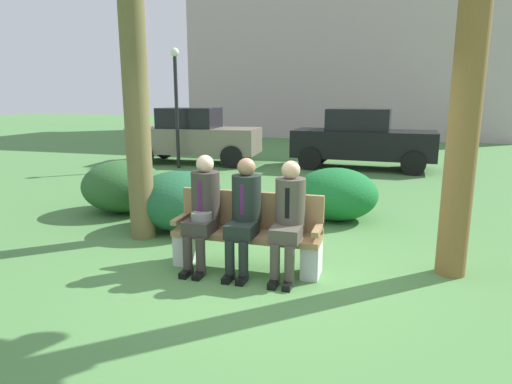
{
  "coord_description": "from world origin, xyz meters",
  "views": [
    {
      "loc": [
        1.19,
        -4.62,
        2.01
      ],
      "look_at": [
        -0.31,
        0.56,
        0.85
      ],
      "focal_mm": 31.23,
      "sensor_mm": 36.0,
      "label": 1
    }
  ],
  "objects_px": {
    "shrub_mid_lawn": "(123,186)",
    "seated_man_right": "(289,213)",
    "seated_man_middle": "(244,210)",
    "seated_man_left": "(203,206)",
    "street_lamp": "(176,95)",
    "park_bench": "(248,234)",
    "parked_car_near": "(194,136)",
    "parked_car_far": "(362,139)",
    "building_backdrop": "(351,38)",
    "shrub_far_lawn": "(180,200)",
    "shrub_near_bench": "(336,194)"
  },
  "relations": [
    {
      "from": "seated_man_right",
      "to": "parked_car_far",
      "type": "distance_m",
      "value": 8.24
    },
    {
      "from": "street_lamp",
      "to": "parked_car_near",
      "type": "bearing_deg",
      "value": 89.18
    },
    {
      "from": "seated_man_middle",
      "to": "street_lamp",
      "type": "relative_size",
      "value": 0.4
    },
    {
      "from": "seated_man_middle",
      "to": "building_backdrop",
      "type": "bearing_deg",
      "value": 91.66
    },
    {
      "from": "parked_car_near",
      "to": "shrub_near_bench",
      "type": "bearing_deg",
      "value": -47.26
    },
    {
      "from": "seated_man_right",
      "to": "parked_car_near",
      "type": "distance_m",
      "value": 9.18
    },
    {
      "from": "shrub_near_bench",
      "to": "street_lamp",
      "type": "bearing_deg",
      "value": 139.3
    },
    {
      "from": "shrub_mid_lawn",
      "to": "seated_man_right",
      "type": "bearing_deg",
      "value": -30.84
    },
    {
      "from": "park_bench",
      "to": "shrub_mid_lawn",
      "type": "relative_size",
      "value": 1.2
    },
    {
      "from": "seated_man_right",
      "to": "shrub_mid_lawn",
      "type": "height_order",
      "value": "seated_man_right"
    },
    {
      "from": "seated_man_middle",
      "to": "building_backdrop",
      "type": "distance_m",
      "value": 21.1
    },
    {
      "from": "shrub_far_lawn",
      "to": "parked_car_far",
      "type": "xyz_separation_m",
      "value": [
        2.35,
        6.9,
        0.39
      ]
    },
    {
      "from": "park_bench",
      "to": "shrub_mid_lawn",
      "type": "distance_m",
      "value": 3.49
    },
    {
      "from": "parked_car_near",
      "to": "building_backdrop",
      "type": "height_order",
      "value": "building_backdrop"
    },
    {
      "from": "shrub_mid_lawn",
      "to": "building_backdrop",
      "type": "bearing_deg",
      "value": 82.92
    },
    {
      "from": "shrub_mid_lawn",
      "to": "shrub_far_lawn",
      "type": "distance_m",
      "value": 1.6
    },
    {
      "from": "seated_man_middle",
      "to": "seated_man_right",
      "type": "bearing_deg",
      "value": -0.12
    },
    {
      "from": "seated_man_middle",
      "to": "seated_man_right",
      "type": "height_order",
      "value": "seated_man_middle"
    },
    {
      "from": "seated_man_right",
      "to": "shrub_near_bench",
      "type": "xyz_separation_m",
      "value": [
        0.25,
        2.58,
        -0.3
      ]
    },
    {
      "from": "shrub_far_lawn",
      "to": "shrub_mid_lawn",
      "type": "bearing_deg",
      "value": 153.72
    },
    {
      "from": "parked_car_far",
      "to": "park_bench",
      "type": "bearing_deg",
      "value": -96.14
    },
    {
      "from": "seated_man_left",
      "to": "park_bench",
      "type": "bearing_deg",
      "value": 13.77
    },
    {
      "from": "shrub_near_bench",
      "to": "shrub_mid_lawn",
      "type": "bearing_deg",
      "value": -171.72
    },
    {
      "from": "seated_man_middle",
      "to": "shrub_mid_lawn",
      "type": "relative_size",
      "value": 0.91
    },
    {
      "from": "seated_man_left",
      "to": "shrub_far_lawn",
      "type": "height_order",
      "value": "seated_man_left"
    },
    {
      "from": "seated_man_middle",
      "to": "parked_car_near",
      "type": "distance_m",
      "value": 8.93
    },
    {
      "from": "street_lamp",
      "to": "shrub_near_bench",
      "type": "bearing_deg",
      "value": -40.7
    },
    {
      "from": "seated_man_middle",
      "to": "parked_car_near",
      "type": "xyz_separation_m",
      "value": [
        -4.15,
        7.9,
        0.1
      ]
    },
    {
      "from": "shrub_near_bench",
      "to": "seated_man_right",
      "type": "bearing_deg",
      "value": -95.61
    },
    {
      "from": "shrub_mid_lawn",
      "to": "parked_car_far",
      "type": "distance_m",
      "value": 7.26
    },
    {
      "from": "park_bench",
      "to": "parked_car_near",
      "type": "distance_m",
      "value": 8.83
    },
    {
      "from": "park_bench",
      "to": "seated_man_middle",
      "type": "relative_size",
      "value": 1.32
    },
    {
      "from": "shrub_far_lawn",
      "to": "shrub_near_bench",
      "type": "bearing_deg",
      "value": 29.02
    },
    {
      "from": "seated_man_middle",
      "to": "parked_car_far",
      "type": "height_order",
      "value": "parked_car_far"
    },
    {
      "from": "seated_man_right",
      "to": "shrub_near_bench",
      "type": "distance_m",
      "value": 2.61
    },
    {
      "from": "seated_man_right",
      "to": "building_backdrop",
      "type": "distance_m",
      "value": 21.12
    },
    {
      "from": "shrub_near_bench",
      "to": "street_lamp",
      "type": "distance_m",
      "value": 6.71
    },
    {
      "from": "shrub_near_bench",
      "to": "building_backdrop",
      "type": "relative_size",
      "value": 0.08
    },
    {
      "from": "seated_man_left",
      "to": "parked_car_near",
      "type": "distance_m",
      "value": 8.7
    },
    {
      "from": "shrub_mid_lawn",
      "to": "building_backdrop",
      "type": "height_order",
      "value": "building_backdrop"
    },
    {
      "from": "seated_man_left",
      "to": "seated_man_middle",
      "type": "distance_m",
      "value": 0.51
    },
    {
      "from": "shrub_mid_lawn",
      "to": "seated_man_middle",
      "type": "bearing_deg",
      "value": -35.11
    },
    {
      "from": "shrub_far_lawn",
      "to": "street_lamp",
      "type": "distance_m",
      "value": 6.32
    },
    {
      "from": "shrub_far_lawn",
      "to": "building_backdrop",
      "type": "xyz_separation_m",
      "value": [
        0.87,
        19.31,
        4.61
      ]
    },
    {
      "from": "seated_man_left",
      "to": "building_backdrop",
      "type": "height_order",
      "value": "building_backdrop"
    },
    {
      "from": "seated_man_middle",
      "to": "street_lamp",
      "type": "height_order",
      "value": "street_lamp"
    },
    {
      "from": "building_backdrop",
      "to": "shrub_far_lawn",
      "type": "bearing_deg",
      "value": -92.59
    },
    {
      "from": "parked_car_near",
      "to": "parked_car_far",
      "type": "relative_size",
      "value": 1.01
    },
    {
      "from": "seated_man_left",
      "to": "street_lamp",
      "type": "distance_m",
      "value": 7.85
    },
    {
      "from": "seated_man_left",
      "to": "street_lamp",
      "type": "xyz_separation_m",
      "value": [
        -3.65,
        6.83,
        1.31
      ]
    }
  ]
}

